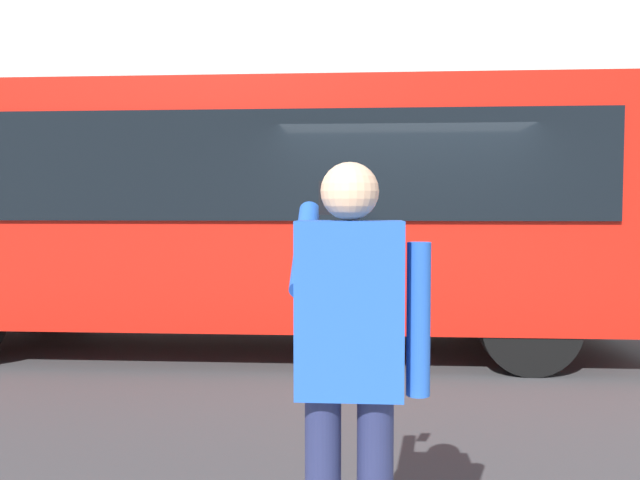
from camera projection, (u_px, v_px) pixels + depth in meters
ground_plane at (401, 364)px, 6.62m from camera, size 60.00×60.00×0.00m
building_facade_far at (382, 5)px, 13.08m from camera, size 28.00×1.55×12.00m
red_bus at (250, 207)px, 7.40m from camera, size 9.05×2.54×3.08m
pedestrian_photographer at (350, 349)px, 2.35m from camera, size 0.53×0.52×1.70m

